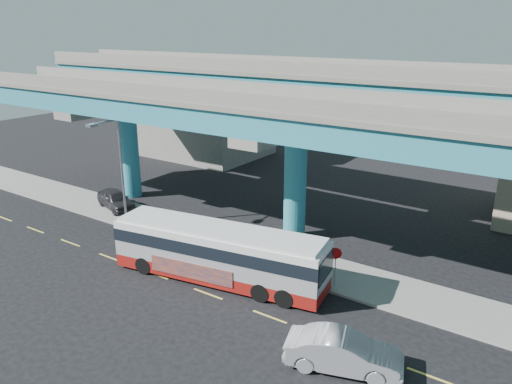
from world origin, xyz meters
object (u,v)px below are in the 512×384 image
Objects in this scene: sedan at (344,352)px; parked_car at (116,199)px; street_lamp at (114,157)px; stop_sign at (335,259)px; transit_bus at (219,251)px.

sedan is 24.34m from parked_car.
parked_car is 0.59× the size of street_lamp.
parked_car is 19.85m from stop_sign.
transit_bus reaches higher than sedan.
street_lamp is at bearing 159.49° from transit_bus.
stop_sign reaches higher than parked_car.
transit_bus is 2.46× the size of sedan.
transit_bus is 5.54× the size of stop_sign.
sedan is (9.23, -3.24, -0.96)m from transit_bus.
stop_sign reaches higher than sedan.
street_lamp reaches higher than stop_sign.
street_lamp reaches higher than transit_bus.
transit_bus is 2.76× the size of parked_car.
transit_bus is at bearing -158.89° from stop_sign.
parked_car is at bearing 54.04° from sedan.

